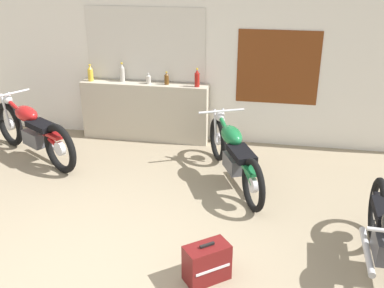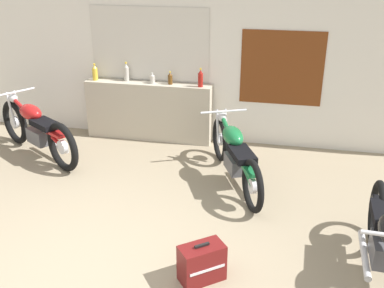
{
  "view_description": "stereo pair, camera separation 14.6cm",
  "coord_description": "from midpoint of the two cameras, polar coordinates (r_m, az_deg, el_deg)",
  "views": [
    {
      "loc": [
        1.47,
        -2.98,
        2.77
      ],
      "look_at": [
        0.59,
        1.75,
        0.7
      ],
      "focal_mm": 42.0,
      "sensor_mm": 36.0,
      "label": 1
    },
    {
      "loc": [
        1.61,
        -2.96,
        2.77
      ],
      "look_at": [
        0.59,
        1.75,
        0.7
      ],
      "focal_mm": 42.0,
      "sensor_mm": 36.0,
      "label": 2
    }
  ],
  "objects": [
    {
      "name": "motorcycle_red",
      "position": [
        6.81,
        -20.16,
        1.57
      ],
      "size": [
        1.81,
        1.17,
        0.87
      ],
      "color": "black",
      "rests_on": "ground_plane"
    },
    {
      "name": "wall_back",
      "position": [
        6.9,
        -2.63,
        11.8
      ],
      "size": [
        10.0,
        0.07,
        2.8
      ],
      "color": "silver",
      "rests_on": "ground_plane"
    },
    {
      "name": "bottle_leftmost",
      "position": [
        7.22,
        -13.35,
        8.69
      ],
      "size": [
        0.08,
        0.08,
        0.26
      ],
      "color": "gold",
      "rests_on": "sill_counter"
    },
    {
      "name": "motorcycle_green",
      "position": [
        5.74,
        4.64,
        -1.21
      ],
      "size": [
        0.98,
        1.89,
        0.8
      ],
      "color": "black",
      "rests_on": "ground_plane"
    },
    {
      "name": "bottle_center",
      "position": [
        6.93,
        -6.16,
        8.22
      ],
      "size": [
        0.08,
        0.08,
        0.16
      ],
      "color": "#B7B2A8",
      "rests_on": "sill_counter"
    },
    {
      "name": "hard_case_darkred",
      "position": [
        4.19,
        0.86,
        -14.84
      ],
      "size": [
        0.45,
        0.42,
        0.38
      ],
      "color": "maroon",
      "rests_on": "ground_plane"
    },
    {
      "name": "bottle_left_center",
      "position": [
        7.09,
        -9.45,
        8.88
      ],
      "size": [
        0.08,
        0.08,
        0.29
      ],
      "color": "#B7B2A8",
      "rests_on": "sill_counter"
    },
    {
      "name": "bottle_rightmost",
      "position": [
        6.71,
        0.01,
        8.31
      ],
      "size": [
        0.07,
        0.07,
        0.28
      ],
      "color": "maroon",
      "rests_on": "sill_counter"
    },
    {
      "name": "ground_plane",
      "position": [
        4.34,
        -13.58,
        -17.12
      ],
      "size": [
        24.0,
        24.0,
        0.0
      ],
      "primitive_type": "plane",
      "color": "gray"
    },
    {
      "name": "bottle_right_center",
      "position": [
        6.85,
        -3.87,
        8.26
      ],
      "size": [
        0.07,
        0.07,
        0.2
      ],
      "color": "#5B3814",
      "rests_on": "sill_counter"
    },
    {
      "name": "sill_counter",
      "position": [
        7.1,
        -6.56,
        4.11
      ],
      "size": [
        1.99,
        0.28,
        0.91
      ],
      "color": "#B7AD99",
      "rests_on": "ground_plane"
    }
  ]
}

